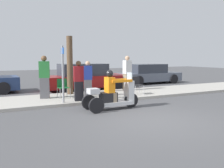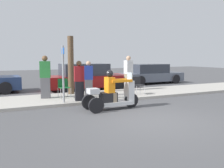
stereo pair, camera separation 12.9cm
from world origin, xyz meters
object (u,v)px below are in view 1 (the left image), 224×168
object	(u,v)px
spectator_far_back	(44,78)
parked_car_lot_center	(149,74)
spectator_by_tree	(79,82)
parked_car_lot_far	(85,77)
street_sign	(63,72)
spectator_with_child	(88,80)
tree_trunk	(70,65)
spectator_end_of_line	(127,74)
folding_chair_set_back	(63,86)
folding_chair_curbside	(137,84)
motorcycle_trike	(112,95)

from	to	relation	value
spectator_far_back	parked_car_lot_center	size ratio (longest dim) A/B	0.41
spectator_by_tree	parked_car_lot_far	xyz separation A→B (m)	(1.75, 3.86, -0.19)
spectator_by_tree	street_sign	world-z (taller)	street_sign
spectator_with_child	tree_trunk	bearing A→B (deg)	109.74
spectator_end_of_line	parked_car_lot_center	xyz separation A→B (m)	(3.65, 3.23, -0.34)
folding_chair_set_back	spectator_by_tree	bearing A→B (deg)	-69.27
spectator_by_tree	folding_chair_curbside	world-z (taller)	spectator_by_tree
spectator_far_back	folding_chair_curbside	distance (m)	4.23
spectator_with_child	folding_chair_set_back	world-z (taller)	spectator_with_child
spectator_with_child	parked_car_lot_center	world-z (taller)	spectator_with_child
spectator_end_of_line	parked_car_lot_center	world-z (taller)	spectator_end_of_line
motorcycle_trike	folding_chair_curbside	distance (m)	3.09
spectator_end_of_line	parked_car_lot_far	world-z (taller)	spectator_end_of_line
tree_trunk	street_sign	xyz separation A→B (m)	(-0.92, -2.06, -0.17)
folding_chair_curbside	spectator_with_child	bearing A→B (deg)	173.26
spectator_by_tree	tree_trunk	xyz separation A→B (m)	(0.23, 1.91, 0.59)
motorcycle_trike	parked_car_lot_far	xyz separation A→B (m)	(1.05, 5.47, 0.19)
folding_chair_curbside	spectator_by_tree	bearing A→B (deg)	-172.11
spectator_end_of_line	parked_car_lot_far	xyz separation A→B (m)	(-1.54, 2.10, -0.29)
motorcycle_trike	street_sign	xyz separation A→B (m)	(-1.39, 1.46, 0.81)
spectator_end_of_line	folding_chair_set_back	xyz separation A→B (m)	(-3.67, -0.76, -0.37)
spectator_by_tree	spectator_far_back	bearing A→B (deg)	133.28
spectator_by_tree	folding_chair_set_back	world-z (taller)	spectator_by_tree
spectator_far_back	parked_car_lot_far	distance (m)	3.93
spectator_with_child	spectator_far_back	bearing A→B (deg)	164.71
spectator_far_back	spectator_with_child	bearing A→B (deg)	-15.29
motorcycle_trike	tree_trunk	world-z (taller)	tree_trunk
spectator_with_child	motorcycle_trike	bearing A→B (deg)	-89.08
folding_chair_curbside	parked_car_lot_center	world-z (taller)	parked_car_lot_center
tree_trunk	spectator_by_tree	bearing A→B (deg)	-96.96
spectator_far_back	parked_car_lot_center	world-z (taller)	spectator_far_back
motorcycle_trike	tree_trunk	bearing A→B (deg)	97.61
spectator_far_back	folding_chair_curbside	size ratio (longest dim) A/B	2.23
spectator_end_of_line	spectator_far_back	world-z (taller)	spectator_far_back
spectator_with_child	parked_car_lot_far	bearing A→B (deg)	71.03
folding_chair_set_back	parked_car_lot_far	distance (m)	3.56
spectator_far_back	parked_car_lot_center	xyz separation A→B (m)	(8.05, 3.80, -0.35)
street_sign	spectator_by_tree	bearing A→B (deg)	12.73
spectator_with_child	parked_car_lot_center	distance (m)	7.60
spectator_with_child	street_sign	world-z (taller)	street_sign
folding_chair_set_back	parked_car_lot_center	bearing A→B (deg)	28.60
motorcycle_trike	street_sign	bearing A→B (deg)	133.59
spectator_far_back	street_sign	distance (m)	1.44
spectator_far_back	spectator_by_tree	xyz separation A→B (m)	(1.12, -1.19, -0.10)
motorcycle_trike	tree_trunk	xyz separation A→B (m)	(-0.47, 3.52, 0.98)
spectator_end_of_line	folding_chair_set_back	bearing A→B (deg)	-168.32
parked_car_lot_center	spectator_by_tree	bearing A→B (deg)	-144.29
parked_car_lot_far	street_sign	distance (m)	4.73
parked_car_lot_far	parked_car_lot_center	bearing A→B (deg)	12.32
parked_car_lot_center	tree_trunk	world-z (taller)	tree_trunk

